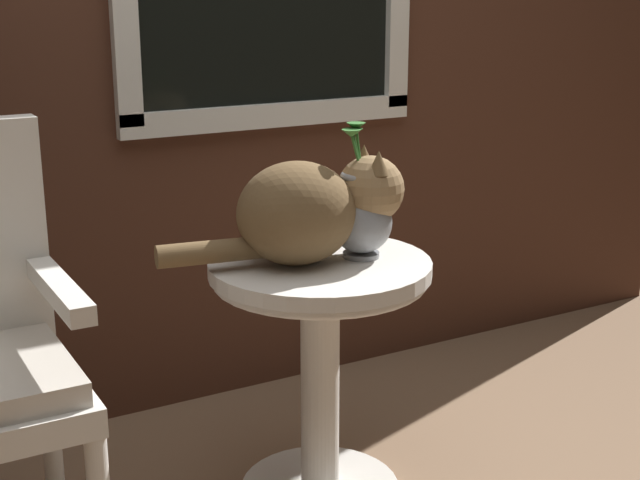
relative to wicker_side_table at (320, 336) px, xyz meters
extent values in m
cube|color=silver|center=(0.21, 0.66, 0.44)|extent=(0.95, 0.03, 0.07)
cylinder|color=silver|center=(0.00, 0.00, -0.12)|extent=(0.09, 0.09, 0.56)
cylinder|color=silver|center=(0.00, 0.00, 0.17)|extent=(0.53, 0.53, 0.03)
torus|color=silver|center=(0.00, 0.00, 0.15)|extent=(0.51, 0.51, 0.02)
cylinder|color=silver|center=(-0.61, 0.19, -0.22)|extent=(0.04, 0.04, 0.42)
cube|color=silver|center=(-0.61, -0.01, 0.23)|extent=(0.05, 0.40, 0.04)
ellipsoid|color=brown|center=(-0.06, 0.01, 0.31)|extent=(0.32, 0.28, 0.24)
sphere|color=olive|center=(0.12, -0.02, 0.35)|extent=(0.16, 0.16, 0.16)
cone|color=brown|center=(0.12, -0.07, 0.42)|extent=(0.05, 0.05, 0.06)
cone|color=brown|center=(0.13, 0.02, 0.42)|extent=(0.05, 0.05, 0.06)
cylinder|color=brown|center=(-0.25, 0.04, 0.24)|extent=(0.26, 0.09, 0.05)
cylinder|color=gray|center=(0.10, -0.02, 0.20)|extent=(0.09, 0.09, 0.01)
ellipsoid|color=gray|center=(0.10, -0.02, 0.28)|extent=(0.15, 0.15, 0.15)
cylinder|color=gray|center=(0.10, -0.02, 0.36)|extent=(0.08, 0.08, 0.06)
torus|color=gray|center=(0.10, -0.02, 0.39)|extent=(0.10, 0.10, 0.02)
cylinder|color=#387533|center=(0.09, -0.01, 0.44)|extent=(0.02, 0.02, 0.10)
cone|color=#387533|center=(0.09, 0.00, 0.49)|extent=(0.04, 0.04, 0.02)
cylinder|color=#387533|center=(0.09, -0.02, 0.44)|extent=(0.03, 0.01, 0.10)
cone|color=#387533|center=(0.07, -0.02, 0.49)|extent=(0.04, 0.04, 0.02)
cylinder|color=#387533|center=(0.10, -0.01, 0.44)|extent=(0.01, 0.03, 0.11)
cone|color=#387533|center=(0.10, 0.00, 0.50)|extent=(0.04, 0.04, 0.02)
camera|label=1|loc=(-1.00, -1.78, 0.82)|focal=51.08mm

